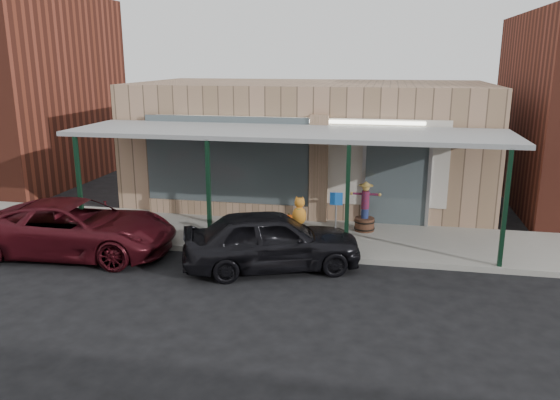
% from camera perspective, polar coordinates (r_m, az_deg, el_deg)
% --- Properties ---
extents(ground, '(120.00, 120.00, 0.00)m').
position_cam_1_polar(ground, '(12.39, -2.42, -9.29)').
color(ground, black).
rests_on(ground, ground).
extents(sidewalk, '(40.00, 3.20, 0.15)m').
position_cam_1_polar(sidewalk, '(15.65, 0.70, -3.80)').
color(sidewalk, gray).
rests_on(sidewalk, ground).
extents(storefront, '(12.00, 6.25, 4.20)m').
position_cam_1_polar(storefront, '(19.57, 3.20, 6.00)').
color(storefront, '#A37E64').
rests_on(storefront, ground).
extents(awning, '(12.00, 3.00, 3.04)m').
position_cam_1_polar(awning, '(14.94, 0.71, 6.90)').
color(awning, gray).
rests_on(awning, ground).
extents(block_buildings_near, '(61.00, 8.00, 8.00)m').
position_cam_1_polar(block_buildings_near, '(20.24, 9.43, 10.88)').
color(block_buildings_near, maroon).
rests_on(block_buildings_near, ground).
extents(barrel_scarecrow, '(0.89, 0.62, 1.47)m').
position_cam_1_polar(barrel_scarecrow, '(15.96, 8.85, -1.46)').
color(barrel_scarecrow, '#543121').
rests_on(barrel_scarecrow, sidewalk).
extents(barrel_pumpkin, '(0.68, 0.68, 0.75)m').
position_cam_1_polar(barrel_pumpkin, '(15.10, 0.95, -3.13)').
color(barrel_pumpkin, '#543121').
rests_on(barrel_pumpkin, sidewalk).
extents(handicap_sign, '(0.33, 0.04, 1.57)m').
position_cam_1_polar(handicap_sign, '(13.99, 5.86, -1.45)').
color(handicap_sign, gray).
rests_on(handicap_sign, sidewalk).
extents(parked_sedan, '(4.64, 3.11, 1.65)m').
position_cam_1_polar(parked_sedan, '(13.28, -0.86, -4.18)').
color(parked_sedan, black).
rests_on(parked_sedan, ground).
extents(car_maroon, '(5.29, 2.71, 1.43)m').
position_cam_1_polar(car_maroon, '(15.22, -20.50, -2.75)').
color(car_maroon, '#420D14').
rests_on(car_maroon, ground).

